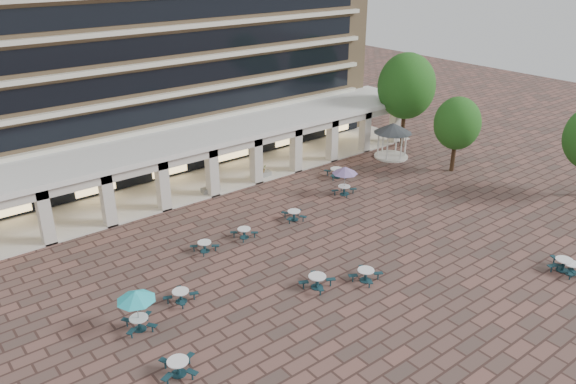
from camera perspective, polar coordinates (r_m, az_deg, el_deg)
name	(u,v)px	position (r m, az deg, el deg)	size (l,w,h in m)	color
ground	(340,247)	(37.19, 5.26, -5.61)	(120.00, 120.00, 0.00)	brown
apartment_building	(150,14)	(53.99, -13.88, 17.19)	(40.00, 15.50, 25.20)	tan
retail_arcade	(218,146)	(46.79, -7.10, 4.65)	(42.00, 6.60, 4.40)	white
picnic_table_0	(178,366)	(27.47, -11.09, -16.96)	(2.08, 2.08, 0.77)	#163742
picnic_table_1	(366,274)	(33.68, 7.90, -8.27)	(1.96, 1.96, 0.75)	#163742
picnic_table_2	(563,264)	(38.20, 26.19, -6.56)	(2.09, 2.09, 0.77)	#163742
picnic_table_3	(571,268)	(38.07, 26.84, -6.86)	(1.92, 1.92, 0.71)	#163742
picnic_table_4	(136,297)	(29.69, -15.20, -10.26)	(2.02, 2.02, 2.33)	#163742
picnic_table_5	(317,281)	(32.79, 2.98, -8.97)	(2.06, 2.06, 0.78)	#163742
picnic_table_8	(181,295)	(32.15, -10.84, -10.26)	(1.91, 1.91, 0.70)	#163742
picnic_table_9	(244,232)	(38.14, -4.48, -4.09)	(1.61, 1.61, 0.67)	#163742
picnic_table_10	(294,214)	(40.43, 0.61, -2.29)	(1.88, 1.88, 0.70)	#163742
picnic_table_11	(345,171)	(44.12, 5.80, 2.11)	(2.03, 2.03, 2.34)	#163742
picnic_table_12	(205,246)	(36.78, -8.47, -5.42)	(1.67, 1.67, 0.67)	#163742
picnic_table_13	(337,172)	(47.99, 4.95, 2.03)	(2.14, 2.14, 0.80)	#163742
gazebo	(393,132)	(52.72, 10.60, 6.03)	(3.53, 3.53, 3.28)	beige
tree_east_a	(457,123)	(50.13, 16.82, 6.68)	(3.96, 3.96, 6.60)	#3B2517
tree_east_c	(406,86)	(55.22, 11.95, 10.48)	(5.47, 5.47, 9.12)	#3B2517
planter_left	(210,188)	(45.21, -7.89, 0.42)	(1.50, 0.69, 1.16)	gray
planter_right	(263,173)	(47.78, -2.59, 1.94)	(1.50, 0.68, 1.17)	gray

